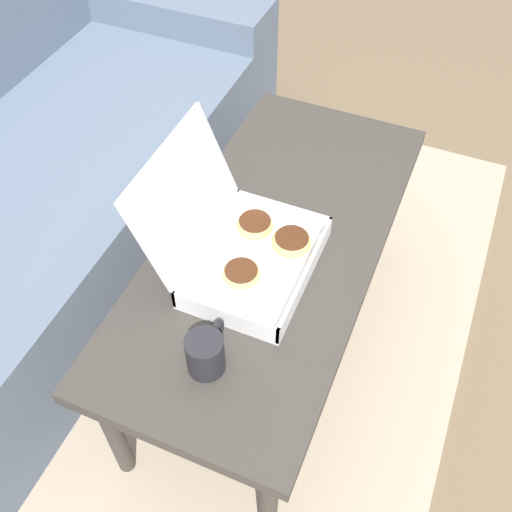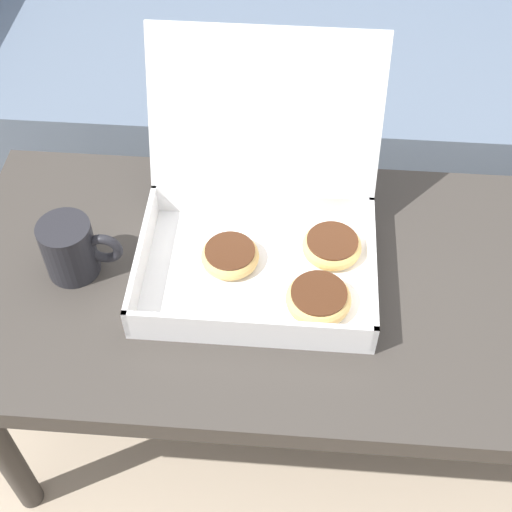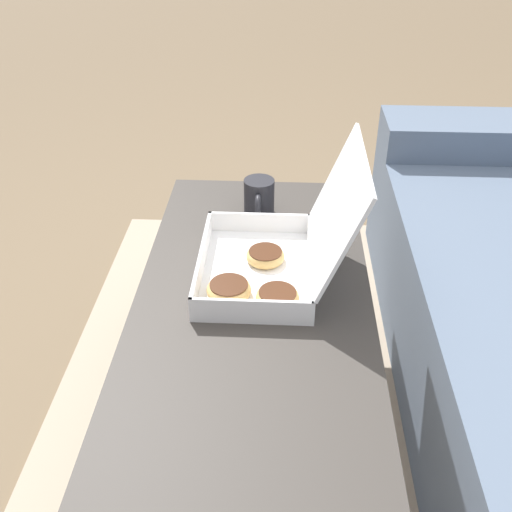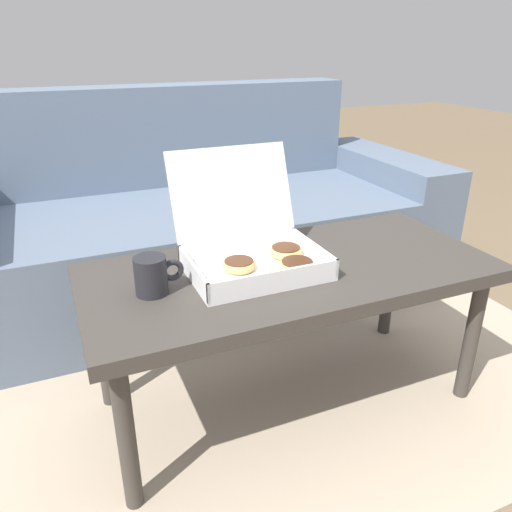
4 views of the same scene
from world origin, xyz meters
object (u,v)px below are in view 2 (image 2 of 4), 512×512
object	(u,v)px
couch	(324,52)
coffee_mug	(71,249)
coffee_table	(322,300)
pastry_box	(272,231)

from	to	relation	value
couch	coffee_mug	bearing A→B (deg)	-113.68
coffee_table	coffee_mug	bearing A→B (deg)	-179.34
coffee_mug	couch	bearing A→B (deg)	66.32
coffee_mug	coffee_table	bearing A→B (deg)	0.66
pastry_box	couch	bearing A→B (deg)	84.17
coffee_table	pastry_box	bearing A→B (deg)	152.05
couch	coffee_table	size ratio (longest dim) A/B	1.81
coffee_table	coffee_mug	size ratio (longest dim) A/B	9.25
couch	coffee_table	xyz separation A→B (m)	(0.00, -0.89, 0.13)
coffee_mug	pastry_box	bearing A→B (deg)	9.32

